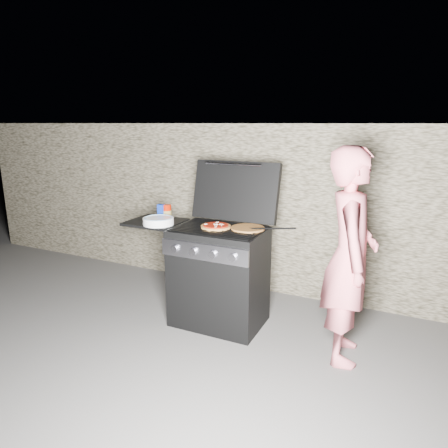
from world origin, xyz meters
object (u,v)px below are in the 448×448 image
at_px(pizza_topped, 216,226).
at_px(person, 350,257).
at_px(gas_grill, 195,272).
at_px(sauce_jar, 167,211).

distance_m(pizza_topped, person, 1.16).
relative_size(gas_grill, person, 0.81).
bearing_deg(person, gas_grill, 76.64).
bearing_deg(sauce_jar, gas_grill, -21.50).
distance_m(gas_grill, sauce_jar, 0.66).
xyz_separation_m(sauce_jar, person, (1.77, -0.22, -0.14)).
relative_size(pizza_topped, person, 0.16).
xyz_separation_m(pizza_topped, person, (1.15, -0.06, -0.10)).
bearing_deg(person, sauce_jar, 72.31).
distance_m(gas_grill, pizza_topped, 0.52).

